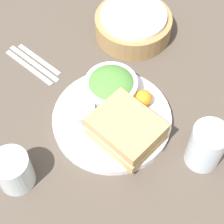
{
  "coord_description": "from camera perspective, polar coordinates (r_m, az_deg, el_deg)",
  "views": [
    {
      "loc": [
        0.35,
        -0.31,
        0.75
      ],
      "look_at": [
        0.0,
        0.0,
        0.04
      ],
      "focal_mm": 60.0,
      "sensor_mm": 36.0,
      "label": 1
    }
  ],
  "objects": [
    {
      "name": "ground_plane",
      "position": [
        0.88,
        -0.0,
        -1.42
      ],
      "size": [
        4.0,
        4.0,
        0.0
      ],
      "primitive_type": "plane",
      "color": "#4C4238"
    },
    {
      "name": "sandwich",
      "position": [
        0.81,
        2.17,
        -2.69
      ],
      "size": [
        0.15,
        0.13,
        0.06
      ],
      "color": "tan",
      "rests_on": "plate"
    },
    {
      "name": "bread_basket",
      "position": [
        1.04,
        3.24,
        13.2
      ],
      "size": [
        0.21,
        0.21,
        0.07
      ],
      "color": "#997547",
      "rests_on": "ground_plane"
    },
    {
      "name": "fork",
      "position": [
        1.0,
        -12.58,
        6.69
      ],
      "size": [
        0.17,
        0.03,
        0.01
      ],
      "primitive_type": "cube",
      "rotation": [
        0.0,
        0.0,
        3.27
      ],
      "color": "#B2B2B7",
      "rests_on": "ground_plane"
    },
    {
      "name": "orange_wedge",
      "position": [
        0.87,
        4.78,
        2.11
      ],
      "size": [
        0.04,
        0.04,
        0.04
      ],
      "primitive_type": "sphere",
      "color": "orange",
      "rests_on": "plate"
    },
    {
      "name": "drink_glass",
      "position": [
        0.81,
        14.16,
        -5.06
      ],
      "size": [
        0.08,
        0.08,
        0.11
      ],
      "primitive_type": "cylinder",
      "color": "silver",
      "rests_on": "ground_plane"
    },
    {
      "name": "spoon",
      "position": [
        1.01,
        -11.08,
        7.91
      ],
      "size": [
        0.15,
        0.03,
        0.01
      ],
      "primitive_type": "cube",
      "rotation": [
        0.0,
        0.0,
        3.27
      ],
      "color": "#B2B2B7",
      "rests_on": "ground_plane"
    },
    {
      "name": "dressing_cup",
      "position": [
        0.85,
        -4.68,
        0.03
      ],
      "size": [
        0.06,
        0.06,
        0.03
      ],
      "primitive_type": "cylinder",
      "color": "#99999E",
      "rests_on": "plate"
    },
    {
      "name": "knife",
      "position": [
        1.0,
        -11.83,
        7.3
      ],
      "size": [
        0.18,
        0.03,
        0.01
      ],
      "primitive_type": "cube",
      "rotation": [
        0.0,
        0.0,
        3.27
      ],
      "color": "#B2B2B7",
      "rests_on": "ground_plane"
    },
    {
      "name": "water_glass",
      "position": [
        0.8,
        -14.78,
        -8.66
      ],
      "size": [
        0.08,
        0.08,
        0.09
      ],
      "primitive_type": "cylinder",
      "color": "silver",
      "rests_on": "ground_plane"
    },
    {
      "name": "salad_bowl",
      "position": [
        0.88,
        -0.14,
        3.94
      ],
      "size": [
        0.12,
        0.12,
        0.06
      ],
      "color": "silver",
      "rests_on": "plate"
    },
    {
      "name": "plate",
      "position": [
        0.87,
        -0.0,
        -1.08
      ],
      "size": [
        0.28,
        0.28,
        0.02
      ],
      "primitive_type": "cylinder",
      "color": "silver",
      "rests_on": "ground_plane"
    }
  ]
}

